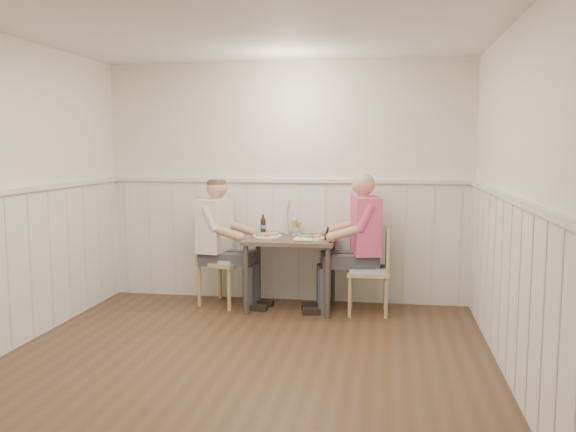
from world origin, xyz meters
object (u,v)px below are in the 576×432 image
object	(u,v)px
dining_table	(291,247)
chair_right	(374,267)
chair_left	(220,256)
beer_bottle	(263,225)
diner_cream	(219,251)
man_in_pink	(361,253)
grass_vase	(287,218)

from	to	relation	value
dining_table	chair_right	distance (m)	0.87
chair_left	beer_bottle	bearing A→B (deg)	17.57
chair_right	beer_bottle	xyz separation A→B (m)	(-1.19, 0.27, 0.37)
diner_cream	chair_right	bearing A→B (deg)	-3.09
chair_right	man_in_pink	world-z (taller)	man_in_pink
chair_right	chair_left	xyz separation A→B (m)	(-1.64, 0.13, 0.04)
chair_right	beer_bottle	world-z (taller)	beer_bottle
chair_left	diner_cream	xyz separation A→B (m)	(-0.00, -0.04, 0.07)
chair_left	chair_right	bearing A→B (deg)	-4.45
chair_right	man_in_pink	distance (m)	0.20
chair_right	beer_bottle	distance (m)	1.28
grass_vase	dining_table	bearing A→B (deg)	-71.51
dining_table	beer_bottle	bearing A→B (deg)	147.48
beer_bottle	grass_vase	distance (m)	0.27
dining_table	chair_left	xyz separation A→B (m)	(-0.79, 0.08, -0.13)
diner_cream	beer_bottle	distance (m)	0.55
beer_bottle	chair_right	bearing A→B (deg)	-12.71
man_in_pink	diner_cream	bearing A→B (deg)	179.10
chair_left	beer_bottle	size ratio (longest dim) A/B	4.48
dining_table	chair_right	size ratio (longest dim) A/B	1.05
chair_right	chair_left	bearing A→B (deg)	175.55
chair_left	grass_vase	world-z (taller)	grass_vase
man_in_pink	chair_right	bearing A→B (deg)	-26.15
chair_left	man_in_pink	world-z (taller)	man_in_pink
man_in_pink	grass_vase	distance (m)	0.91
dining_table	beer_bottle	distance (m)	0.45
chair_right	diner_cream	world-z (taller)	diner_cream
man_in_pink	beer_bottle	distance (m)	1.11
dining_table	beer_bottle	world-z (taller)	beer_bottle
chair_left	dining_table	bearing A→B (deg)	-5.45
grass_vase	beer_bottle	bearing A→B (deg)	-168.08
diner_cream	grass_vase	xyz separation A→B (m)	(0.70, 0.23, 0.34)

